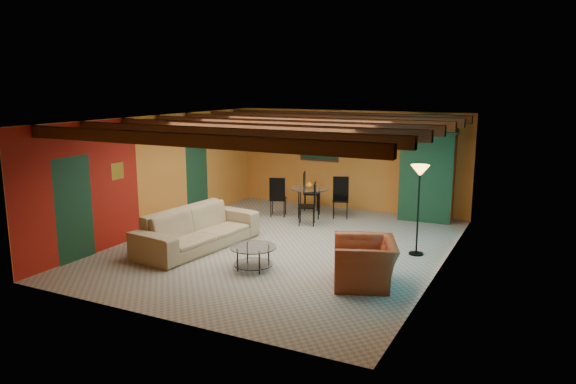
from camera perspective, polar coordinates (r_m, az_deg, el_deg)
The scene contains 11 objects.
room at distance 11.16m, azimuth -0.20°, elevation 6.02°, with size 6.52×8.01×2.71m.
sofa at distance 11.50m, azimuth -9.50°, elevation -3.83°, with size 2.85×1.12×0.83m, color #927E5E.
armchair at distance 9.44m, azimuth 8.13°, elevation -7.37°, with size 1.19×1.04×0.78m, color maroon.
coffee_table at distance 10.14m, azimuth -3.70°, elevation -6.93°, with size 0.87×0.87×0.45m, color white, non-canonical shape.
dining_table at distance 13.94m, azimuth 2.26°, elevation -0.52°, with size 2.03×2.03×1.06m, color white, non-canonical shape.
armoire at distance 13.99m, azimuth 14.61°, elevation 1.55°, with size 1.26×0.62×2.20m, color brown.
floor_lamp at distance 11.08m, azimuth 13.61°, elevation -1.89°, with size 0.37×0.37×1.85m, color black, non-canonical shape.
ceiling_fan at distance 11.06m, azimuth -0.46°, elevation 5.97°, with size 1.50×1.50×0.44m, color #472614, non-canonical shape.
painting at distance 15.09m, azimuth 3.32°, elevation 4.70°, with size 1.05×0.03×0.65m, color black.
potted_plant at distance 13.84m, azimuth 14.89°, elevation 6.94°, with size 0.40×0.34×0.44m, color #26661E.
vase at distance 13.83m, azimuth 2.28°, elevation 2.00°, with size 0.18×0.18×0.19m, color orange.
Camera 1 is at (4.99, -9.82, 3.41)m, focal length 33.61 mm.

